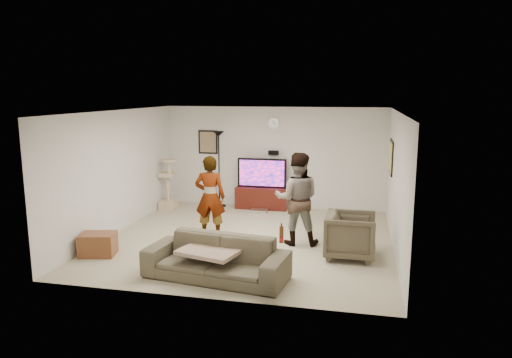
% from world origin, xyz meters
% --- Properties ---
extents(floor, '(5.50, 5.50, 0.02)m').
position_xyz_m(floor, '(0.00, 0.00, -0.01)').
color(floor, '#B9AF8D').
rests_on(floor, ground).
extents(ceiling, '(5.50, 5.50, 0.02)m').
position_xyz_m(ceiling, '(0.00, 0.00, 2.51)').
color(ceiling, white).
rests_on(ceiling, wall_back).
extents(wall_back, '(5.50, 0.04, 2.50)m').
position_xyz_m(wall_back, '(0.00, 2.75, 1.25)').
color(wall_back, white).
rests_on(wall_back, floor).
extents(wall_front, '(5.50, 0.04, 2.50)m').
position_xyz_m(wall_front, '(0.00, -2.75, 1.25)').
color(wall_front, white).
rests_on(wall_front, floor).
extents(wall_left, '(0.04, 5.50, 2.50)m').
position_xyz_m(wall_left, '(-2.75, 0.00, 1.25)').
color(wall_left, white).
rests_on(wall_left, floor).
extents(wall_right, '(0.04, 5.50, 2.50)m').
position_xyz_m(wall_right, '(2.75, 0.00, 1.25)').
color(wall_right, white).
rests_on(wall_right, floor).
extents(wall_clock, '(0.26, 0.04, 0.26)m').
position_xyz_m(wall_clock, '(0.00, 2.72, 2.10)').
color(wall_clock, silver).
rests_on(wall_clock, wall_back).
extents(wall_speaker, '(0.25, 0.10, 0.10)m').
position_xyz_m(wall_speaker, '(0.00, 2.69, 1.38)').
color(wall_speaker, black).
rests_on(wall_speaker, wall_back).
extents(picture_back, '(0.42, 0.03, 0.52)m').
position_xyz_m(picture_back, '(-1.70, 2.73, 1.60)').
color(picture_back, '#806A4E').
rests_on(picture_back, wall_back).
extents(picture_right, '(0.03, 0.78, 0.62)m').
position_xyz_m(picture_right, '(2.73, 1.60, 1.50)').
color(picture_right, '#E6CD51').
rests_on(picture_right, wall_right).
extents(tv_stand, '(1.29, 0.45, 0.54)m').
position_xyz_m(tv_stand, '(-0.25, 2.50, 0.27)').
color(tv_stand, '#3C110B').
rests_on(tv_stand, floor).
extents(console_box, '(0.40, 0.30, 0.07)m').
position_xyz_m(console_box, '(-0.24, 2.11, 0.04)').
color(console_box, silver).
rests_on(console_box, floor).
extents(tv, '(1.21, 0.08, 0.72)m').
position_xyz_m(tv, '(-0.25, 2.50, 0.90)').
color(tv, black).
rests_on(tv, tv_stand).
extents(tv_screen, '(1.11, 0.01, 0.63)m').
position_xyz_m(tv_screen, '(-0.25, 2.46, 0.90)').
color(tv_screen, '#FE256F').
rests_on(tv_screen, tv).
extents(floor_lamp, '(0.32, 0.32, 1.90)m').
position_xyz_m(floor_lamp, '(-1.34, 2.48, 0.95)').
color(floor_lamp, black).
rests_on(floor_lamp, floor).
extents(cat_tree, '(0.43, 0.43, 1.25)m').
position_xyz_m(cat_tree, '(-2.53, 2.01, 0.63)').
color(cat_tree, '#C6B592').
rests_on(cat_tree, floor).
extents(person_left, '(0.64, 0.47, 1.65)m').
position_xyz_m(person_left, '(-0.77, -0.02, 0.82)').
color(person_left, '#8F8F9C').
rests_on(person_left, floor).
extents(person_right, '(0.92, 0.76, 1.76)m').
position_xyz_m(person_right, '(0.96, -0.05, 0.88)').
color(person_right, '#3044A1').
rests_on(person_right, floor).
extents(sofa, '(2.32, 1.16, 0.65)m').
position_xyz_m(sofa, '(-0.04, -2.01, 0.32)').
color(sofa, '#4C4635').
rests_on(sofa, floor).
extents(throw_blanket, '(1.05, 0.91, 0.06)m').
position_xyz_m(throw_blanket, '(-0.13, -2.01, 0.44)').
color(throw_blanket, tan).
rests_on(throw_blanket, sofa).
extents(beer_bottle, '(0.06, 0.06, 0.25)m').
position_xyz_m(beer_bottle, '(0.98, -2.01, 0.77)').
color(beer_bottle, '#4C290D').
rests_on(beer_bottle, sofa).
extents(armchair, '(0.88, 0.86, 0.79)m').
position_xyz_m(armchair, '(1.98, -0.60, 0.40)').
color(armchair, '#4B4434').
rests_on(armchair, floor).
extents(side_table, '(0.68, 0.57, 0.40)m').
position_xyz_m(side_table, '(-2.40, -1.46, 0.20)').
color(side_table, brown).
rests_on(side_table, floor).
extents(toy_ball, '(0.06, 0.06, 0.06)m').
position_xyz_m(toy_ball, '(-1.17, -0.37, 0.03)').
color(toy_ball, '#0986A8').
rests_on(toy_ball, floor).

